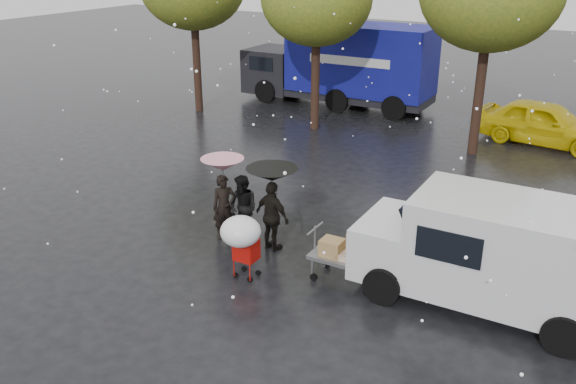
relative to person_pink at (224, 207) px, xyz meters
The scene contains 13 objects.
ground 1.50m from the person_pink, 30.78° to the right, with size 90.00×90.00×0.00m, color black.
person_pink is the anchor object (origin of this frame).
person_middle 0.45m from the person_pink, 28.63° to the left, with size 0.76×0.59×1.57m, color black.
person_black 1.32m from the person_pink, ahead, with size 0.98×0.41×1.67m, color black.
umbrella_pink 1.07m from the person_pink, 90.00° to the left, with size 1.01×1.01×2.01m.
umbrella_black 1.69m from the person_pink, ahead, with size 1.16×1.16×2.00m.
vendor_cart 3.51m from the person_pink, ahead, with size 1.52×0.80×1.27m.
shopping_cart 2.12m from the person_pink, 44.94° to the right, with size 0.84×0.84×1.46m.
white_van 6.18m from the person_pink, ahead, with size 4.91×2.18×2.20m.
blue_truck 13.50m from the person_pink, 102.99° to the left, with size 8.30×2.60×3.50m.
box_ground_near 4.29m from the person_pink, ahead, with size 0.51×0.41×0.46m, color brown.
box_ground_far 4.38m from the person_pink, ahead, with size 0.40×0.31×0.31m, color brown.
yellow_taxi 12.81m from the person_pink, 64.65° to the left, with size 1.81×4.51×1.54m, color #DCBF0B.
Camera 1 is at (6.75, -10.10, 6.60)m, focal length 38.00 mm.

